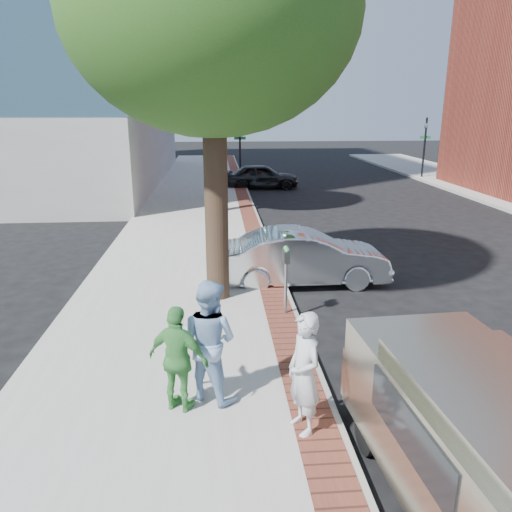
{
  "coord_description": "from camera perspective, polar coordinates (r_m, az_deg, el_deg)",
  "views": [
    {
      "loc": [
        -0.59,
        -9.01,
        4.36
      ],
      "look_at": [
        0.26,
        1.58,
        1.2
      ],
      "focal_mm": 35.0,
      "sensor_mm": 36.0,
      "label": 1
    }
  ],
  "objects": [
    {
      "name": "person_gray",
      "position": [
        6.78,
        5.52,
        -13.24
      ],
      "size": [
        0.59,
        0.72,
        1.71
      ],
      "primitive_type": "imported",
      "rotation": [
        0.0,
        0.0,
        -1.23
      ],
      "color": "#B8B9BE",
      "rests_on": "sidewalk"
    },
    {
      "name": "ground",
      "position": [
        10.03,
        -0.75,
        -9.22
      ],
      "size": [
        120.0,
        120.0,
        0.0
      ],
      "primitive_type": "plane",
      "color": "black",
      "rests_on": "ground"
    },
    {
      "name": "brick_strip",
      "position": [
        17.57,
        -0.22,
        2.72
      ],
      "size": [
        0.6,
        60.0,
        0.01
      ],
      "primitive_type": "cube",
      "color": "brown",
      "rests_on": "sidewalk"
    },
    {
      "name": "signal_near",
      "position": [
        31.12,
        -1.85,
        12.67
      ],
      "size": [
        0.7,
        0.15,
        3.8
      ],
      "color": "black",
      "rests_on": "ground"
    },
    {
      "name": "person_officer",
      "position": [
        7.47,
        -5.36,
        -9.55
      ],
      "size": [
        1.15,
        1.1,
        1.86
      ],
      "primitive_type": "imported",
      "rotation": [
        0.0,
        0.0,
        2.54
      ],
      "color": "#8CB2D9",
      "rests_on": "sidewalk"
    },
    {
      "name": "tree_near",
      "position": [
        11.06,
        -5.07,
        25.93
      ],
      "size": [
        6.0,
        6.0,
        8.51
      ],
      "color": "black",
      "rests_on": "sidewalk"
    },
    {
      "name": "office_base",
      "position": [
        33.49,
        -26.8,
        10.8
      ],
      "size": [
        18.2,
        22.2,
        4.0
      ],
      "primitive_type": "cube",
      "color": "gray",
      "rests_on": "ground"
    },
    {
      "name": "parking_meter",
      "position": [
        10.39,
        3.46,
        -1.17
      ],
      "size": [
        0.12,
        0.32,
        1.47
      ],
      "color": "gray",
      "rests_on": "sidewalk"
    },
    {
      "name": "bg_car",
      "position": [
        28.27,
        0.7,
        9.11
      ],
      "size": [
        4.11,
        1.76,
        1.38
      ],
      "primitive_type": "imported",
      "rotation": [
        0.0,
        0.0,
        1.54
      ],
      "color": "black",
      "rests_on": "ground"
    },
    {
      "name": "signal_far",
      "position": [
        33.73,
        18.73,
        12.14
      ],
      "size": [
        0.7,
        0.15,
        3.8
      ],
      "color": "black",
      "rests_on": "ground"
    },
    {
      "name": "tree_far",
      "position": [
        21.03,
        -4.56,
        19.07
      ],
      "size": [
        4.8,
        4.8,
        7.14
      ],
      "color": "black",
      "rests_on": "sidewalk"
    },
    {
      "name": "van",
      "position": [
        6.1,
        24.99,
        -19.37
      ],
      "size": [
        2.06,
        4.75,
        1.72
      ],
      "rotation": [
        0.0,
        0.0,
        0.06
      ],
      "color": "gray",
      "rests_on": "ground"
    },
    {
      "name": "curb",
      "position": [
        17.62,
        0.92,
        2.49
      ],
      "size": [
        0.1,
        60.0,
        0.15
      ],
      "primitive_type": "cube",
      "color": "gray",
      "rests_on": "ground"
    },
    {
      "name": "sidewalk",
      "position": [
        17.57,
        -7.4,
        2.31
      ],
      "size": [
        5.0,
        60.0,
        0.15
      ],
      "primitive_type": "cube",
      "color": "#9E9991",
      "rests_on": "ground"
    },
    {
      "name": "person_green",
      "position": [
        7.29,
        -8.85,
        -11.58
      ],
      "size": [
        1.01,
        0.75,
        1.59
      ],
      "primitive_type": "imported",
      "rotation": [
        0.0,
        0.0,
        2.69
      ],
      "color": "#469A47",
      "rests_on": "sidewalk"
    },
    {
      "name": "sedan_silver",
      "position": [
        12.78,
        5.5,
        -0.16
      ],
      "size": [
        4.27,
        1.52,
        1.4
      ],
      "primitive_type": "imported",
      "rotation": [
        0.0,
        0.0,
        1.58
      ],
      "color": "silver",
      "rests_on": "ground"
    }
  ]
}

